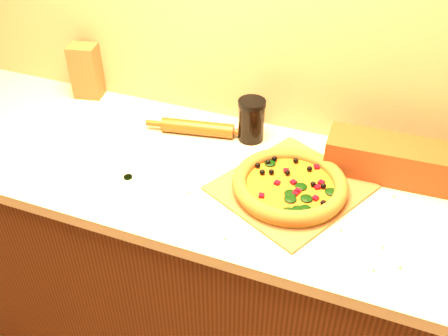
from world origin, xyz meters
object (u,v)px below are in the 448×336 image
Objects in this scene: rolling_pin at (198,128)px; pizza_peel at (294,185)px; pizza at (290,185)px; dark_jar at (251,120)px.

pizza_peel is at bearing -21.97° from rolling_pin.
rolling_pin is (-0.38, 0.19, -0.00)m from pizza.
rolling_pin is at bearing -175.77° from pizza_peel.
dark_jar is at bearing 12.39° from rolling_pin.
pizza_peel is 3.92× the size of dark_jar.
dark_jar reaches higher than pizza.
rolling_pin is 2.47× the size of dark_jar.
rolling_pin is at bearing -167.61° from dark_jar.
pizza_peel is 1.71× the size of pizza.
pizza_peel is at bearing 78.31° from pizza.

